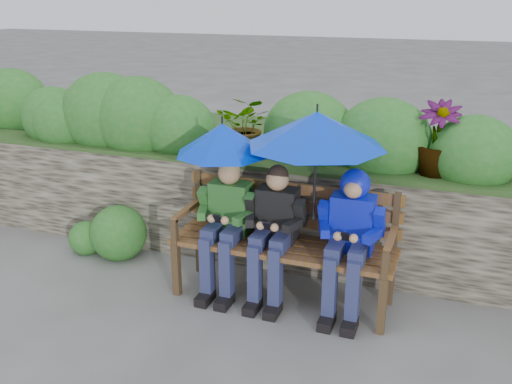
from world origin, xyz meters
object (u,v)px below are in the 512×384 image
(umbrella_left, at_px, (222,139))
(boy_middle, at_px, (274,227))
(boy_left, at_px, (226,220))
(boy_right, at_px, (350,230))
(umbrella_right, at_px, (317,129))
(park_bench, at_px, (285,235))

(umbrella_left, bearing_deg, boy_middle, -6.14)
(boy_left, bearing_deg, boy_middle, 0.10)
(boy_left, height_order, boy_right, boy_right)
(umbrella_right, bearing_deg, boy_right, -5.75)
(park_bench, xyz_separation_m, boy_right, (0.56, -0.08, 0.16))
(boy_left, bearing_deg, umbrella_left, 128.49)
(umbrella_left, distance_m, umbrella_right, 0.81)
(umbrella_left, bearing_deg, boy_right, -2.07)
(boy_middle, bearing_deg, umbrella_right, 7.34)
(boy_right, height_order, umbrella_left, umbrella_left)
(boy_left, distance_m, boy_middle, 0.43)
(boy_left, xyz_separation_m, umbrella_left, (-0.04, 0.05, 0.70))
(park_bench, distance_m, boy_right, 0.59)
(park_bench, height_order, umbrella_right, umbrella_right)
(boy_right, xyz_separation_m, umbrella_left, (-1.11, 0.04, 0.65))
(boy_right, xyz_separation_m, umbrella_right, (-0.31, 0.03, 0.79))
(park_bench, bearing_deg, boy_left, -169.55)
(boy_right, bearing_deg, umbrella_left, 177.93)
(park_bench, relative_size, umbrella_left, 2.30)
(boy_middle, bearing_deg, boy_left, -179.90)
(umbrella_left, relative_size, umbrella_right, 0.74)
(park_bench, height_order, umbrella_left, umbrella_left)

